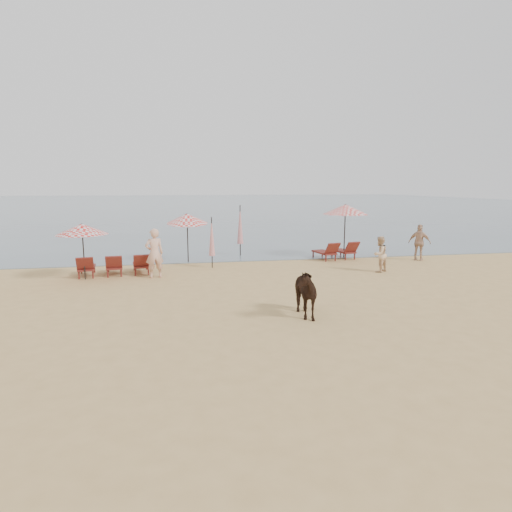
{
  "coord_description": "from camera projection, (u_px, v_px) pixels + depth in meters",
  "views": [
    {
      "loc": [
        -2.78,
        -9.85,
        3.61
      ],
      "look_at": [
        0.0,
        5.0,
        1.1
      ],
      "focal_mm": 30.0,
      "sensor_mm": 36.0,
      "label": 1
    }
  ],
  "objects": [
    {
      "name": "ground",
      "position": [
        293.0,
        332.0,
        10.65
      ],
      "size": [
        120.0,
        120.0,
        0.0
      ],
      "primitive_type": "plane",
      "color": "tan",
      "rests_on": "ground"
    },
    {
      "name": "sea",
      "position": [
        189.0,
        203.0,
        88.22
      ],
      "size": [
        160.0,
        140.0,
        0.06
      ],
      "primitive_type": "cube",
      "color": "#51606B",
      "rests_on": "ground"
    },
    {
      "name": "lounger_cluster_left",
      "position": [
        114.0,
        265.0,
        17.26
      ],
      "size": [
        2.92,
        1.94,
        0.6
      ],
      "rotation": [
        0.0,
        0.0,
        0.12
      ],
      "color": "maroon",
      "rests_on": "ground"
    },
    {
      "name": "lounger_cluster_right",
      "position": [
        336.0,
        251.0,
        20.98
      ],
      "size": [
        2.03,
        1.97,
        0.62
      ],
      "rotation": [
        0.0,
        0.0,
        0.19
      ],
      "color": "maroon",
      "rests_on": "ground"
    },
    {
      "name": "umbrella_open_left_a",
      "position": [
        82.0,
        229.0,
        16.24
      ],
      "size": [
        1.91,
        1.91,
        2.17
      ],
      "rotation": [
        0.0,
        0.0,
        -0.27
      ],
      "color": "black",
      "rests_on": "ground"
    },
    {
      "name": "umbrella_open_left_b",
      "position": [
        187.0,
        219.0,
        19.88
      ],
      "size": [
        1.88,
        1.92,
        2.4
      ],
      "rotation": [
        0.0,
        0.0,
        0.05
      ],
      "color": "black",
      "rests_on": "ground"
    },
    {
      "name": "umbrella_open_right",
      "position": [
        345.0,
        209.0,
        21.06
      ],
      "size": [
        2.21,
        2.21,
        2.7
      ],
      "rotation": [
        0.0,
        0.0,
        0.19
      ],
      "color": "black",
      "rests_on": "ground"
    },
    {
      "name": "umbrella_closed_left",
      "position": [
        212.0,
        237.0,
        18.68
      ],
      "size": [
        0.27,
        0.27,
        2.24
      ],
      "rotation": [
        0.0,
        0.0,
        0.05
      ],
      "color": "black",
      "rests_on": "ground"
    },
    {
      "name": "umbrella_closed_right",
      "position": [
        240.0,
        225.0,
        21.83
      ],
      "size": [
        0.32,
        0.32,
        2.61
      ],
      "rotation": [
        0.0,
        0.0,
        -0.4
      ],
      "color": "black",
      "rests_on": "ground"
    },
    {
      "name": "cow",
      "position": [
        301.0,
        291.0,
        11.83
      ],
      "size": [
        0.8,
        1.68,
        1.4
      ],
      "primitive_type": "imported",
      "rotation": [
        0.0,
        0.0,
        0.03
      ],
      "color": "black",
      "rests_on": "ground"
    },
    {
      "name": "beachgoer_left",
      "position": [
        154.0,
        253.0,
        16.73
      ],
      "size": [
        0.8,
        0.63,
        1.95
      ],
      "primitive_type": "imported",
      "rotation": [
        0.0,
        0.0,
        3.39
      ],
      "color": "#E2A88D",
      "rests_on": "ground"
    },
    {
      "name": "beachgoer_right_a",
      "position": [
        380.0,
        254.0,
        17.88
      ],
      "size": [
        0.92,
        0.86,
        1.51
      ],
      "primitive_type": "imported",
      "rotation": [
        0.0,
        0.0,
        3.67
      ],
      "color": "#D9B188",
      "rests_on": "ground"
    },
    {
      "name": "beachgoer_right_b",
      "position": [
        420.0,
        242.0,
        20.61
      ],
      "size": [
        1.05,
        1.0,
        1.75
      ],
      "primitive_type": "imported",
      "rotation": [
        0.0,
        0.0,
        2.41
      ],
      "color": "tan",
      "rests_on": "ground"
    }
  ]
}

